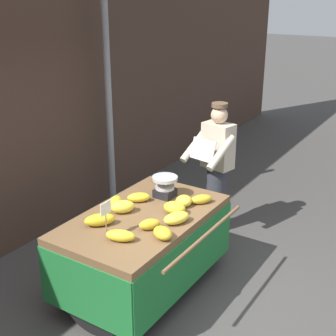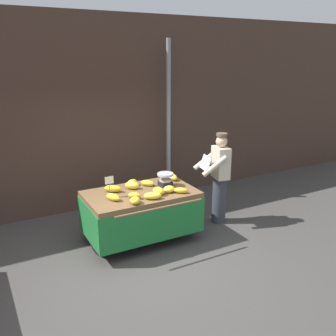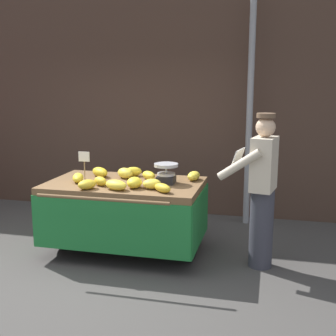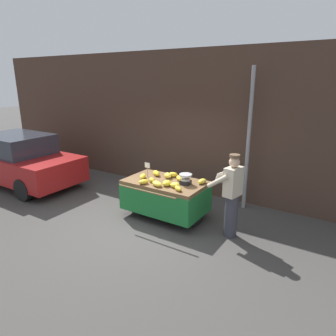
% 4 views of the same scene
% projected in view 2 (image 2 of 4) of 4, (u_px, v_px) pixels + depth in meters
% --- Properties ---
extents(ground_plane, '(60.00, 60.00, 0.00)m').
position_uv_depth(ground_plane, '(146.00, 266.00, 5.60)').
color(ground_plane, '#423F3D').
extents(back_wall, '(16.00, 0.24, 3.84)m').
position_uv_depth(back_wall, '(86.00, 115.00, 7.32)').
color(back_wall, '#473328').
rests_on(back_wall, ground).
extents(street_pole, '(0.09, 0.09, 3.38)m').
position_uv_depth(street_pole, '(168.00, 123.00, 7.80)').
color(street_pole, gray).
rests_on(street_pole, ground).
extents(banana_cart, '(1.83, 1.28, 0.88)m').
position_uv_depth(banana_cart, '(141.00, 205.00, 6.21)').
color(banana_cart, brown).
rests_on(banana_cart, ground).
extents(weighing_scale, '(0.28, 0.28, 0.24)m').
position_uv_depth(weighing_scale, '(165.00, 180.00, 6.39)').
color(weighing_scale, black).
rests_on(weighing_scale, banana_cart).
extents(price_sign, '(0.14, 0.01, 0.34)m').
position_uv_depth(price_sign, '(109.00, 182.00, 5.87)').
color(price_sign, '#997A51').
rests_on(price_sign, banana_cart).
extents(banana_bunch_0, '(0.26, 0.22, 0.12)m').
position_uv_depth(banana_bunch_0, '(132.00, 183.00, 6.41)').
color(banana_bunch_0, yellow).
rests_on(banana_bunch_0, banana_cart).
extents(banana_bunch_1, '(0.16, 0.27, 0.11)m').
position_uv_depth(banana_bunch_1, '(173.00, 177.00, 6.74)').
color(banana_bunch_1, yellow).
rests_on(banana_bunch_1, banana_cart).
extents(banana_bunch_2, '(0.29, 0.28, 0.13)m').
position_uv_depth(banana_bunch_2, '(132.00, 185.00, 6.27)').
color(banana_bunch_2, yellow).
rests_on(banana_bunch_2, banana_cart).
extents(banana_bunch_3, '(0.26, 0.24, 0.10)m').
position_uv_depth(banana_bunch_3, '(181.00, 190.00, 6.08)').
color(banana_bunch_3, gold).
rests_on(banana_bunch_3, banana_cart).
extents(banana_bunch_4, '(0.26, 0.26, 0.10)m').
position_uv_depth(banana_bunch_4, '(148.00, 183.00, 6.42)').
color(banana_bunch_4, yellow).
rests_on(banana_bunch_4, banana_cart).
extents(banana_bunch_5, '(0.24, 0.27, 0.11)m').
position_uv_depth(banana_bunch_5, '(135.00, 200.00, 5.64)').
color(banana_bunch_5, gold).
rests_on(banana_bunch_5, banana_cart).
extents(banana_bunch_6, '(0.24, 0.22, 0.11)m').
position_uv_depth(banana_bunch_6, '(169.00, 189.00, 6.12)').
color(banana_bunch_6, yellow).
rests_on(banana_bunch_6, banana_cart).
extents(banana_bunch_7, '(0.32, 0.26, 0.11)m').
position_uv_depth(banana_bunch_7, '(153.00, 196.00, 5.83)').
color(banana_bunch_7, yellow).
rests_on(banana_bunch_7, banana_cart).
extents(banana_bunch_8, '(0.32, 0.30, 0.12)m').
position_uv_depth(banana_bunch_8, '(113.00, 189.00, 6.13)').
color(banana_bunch_8, gold).
rests_on(banana_bunch_8, banana_cart).
extents(banana_bunch_9, '(0.20, 0.25, 0.12)m').
position_uv_depth(banana_bunch_9, '(158.00, 191.00, 6.01)').
color(banana_bunch_9, yellow).
rests_on(banana_bunch_9, banana_cart).
extents(banana_bunch_10, '(0.23, 0.22, 0.10)m').
position_uv_depth(banana_bunch_10, '(134.00, 196.00, 5.84)').
color(banana_bunch_10, gold).
rests_on(banana_bunch_10, banana_cart).
extents(banana_bunch_11, '(0.22, 0.30, 0.11)m').
position_uv_depth(banana_bunch_11, '(113.00, 197.00, 5.78)').
color(banana_bunch_11, yellow).
rests_on(banana_bunch_11, banana_cart).
extents(vendor_person, '(0.64, 0.59, 1.71)m').
position_uv_depth(vendor_person, '(219.00, 178.00, 6.86)').
color(vendor_person, '#383842').
rests_on(vendor_person, ground).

